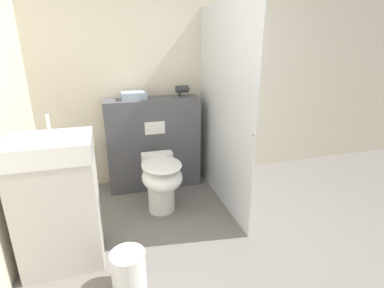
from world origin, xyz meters
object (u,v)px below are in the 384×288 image
(hair_drier, at_px, (183,89))
(waste_bin, at_px, (129,270))
(sink_vanity, at_px, (58,203))
(toilet, at_px, (161,181))

(hair_drier, height_order, waste_bin, hair_drier)
(sink_vanity, distance_m, waste_bin, 0.73)
(waste_bin, bearing_deg, hair_drier, 62.73)
(toilet, distance_m, waste_bin, 1.02)
(sink_vanity, bearing_deg, waste_bin, -42.38)
(toilet, xyz_separation_m, waste_bin, (-0.41, -0.91, -0.21))
(sink_vanity, relative_size, waste_bin, 4.10)
(toilet, bearing_deg, hair_drier, 58.76)
(toilet, xyz_separation_m, sink_vanity, (-0.87, -0.49, 0.17))
(toilet, height_order, sink_vanity, sink_vanity)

